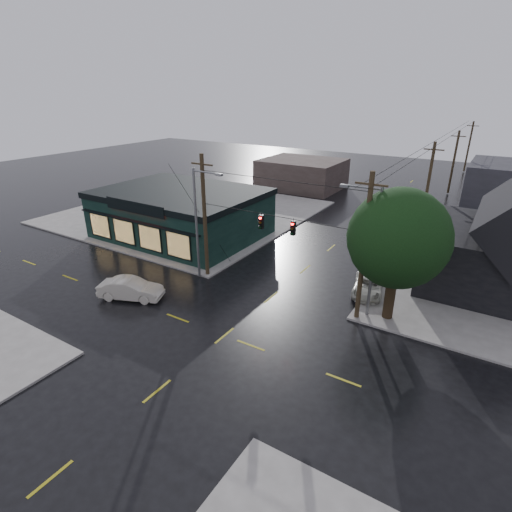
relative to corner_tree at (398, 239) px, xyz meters
The scene contains 15 objects.
ground_plane 12.69m from the corner_tree, 137.47° to the right, with size 160.00×160.00×0.00m, color black.
sidewalk_nw 31.43m from the corner_tree, 156.34° to the left, with size 28.00×28.00×0.15m, color gray.
pizza_shop 24.12m from the corner_tree, 167.09° to the left, with size 16.30×12.34×4.90m.
corner_tree is the anchor object (origin of this frame).
utility_pole_nw 15.96m from the corner_tree, behind, with size 2.00×0.32×10.15m, color #2E2214, non-canonical shape.
utility_pole_ne 6.24m from the corner_tree, 148.33° to the right, with size 2.00×0.32×10.15m, color #2E2214, non-canonical shape.
utility_pole_far_a 21.30m from the corner_tree, 95.02° to the left, with size 2.00×0.32×9.65m, color #2E2214, non-canonical shape.
utility_pole_far_b 40.86m from the corner_tree, 92.54° to the left, with size 2.00×0.32×9.15m, color #2E2214, non-canonical shape.
utility_pole_far_c 60.71m from the corner_tree, 91.70° to the left, with size 2.00×0.32×9.15m, color #2E2214, non-canonical shape.
span_signal_assembly 8.27m from the corner_tree, behind, with size 13.00×0.48×1.23m.
streetlight_nw 16.30m from the corner_tree, behind, with size 5.40×0.30×9.15m, color slate, non-canonical shape.
streetlight_ne 6.03m from the corner_tree, 162.59° to the right, with size 5.40×0.30×9.15m, color slate, non-canonical shape.
bg_building_west 39.50m from the corner_tree, 124.53° to the left, with size 12.00×10.00×4.40m, color #372B28.
sedan_cream 19.34m from the corner_tree, 156.96° to the right, with size 1.67×4.79×1.58m, color beige.
suv_silver 6.43m from the corner_tree, 127.78° to the left, with size 2.14×4.64×1.29m, color beige.
Camera 1 is at (13.15, -17.28, 14.68)m, focal length 28.00 mm.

